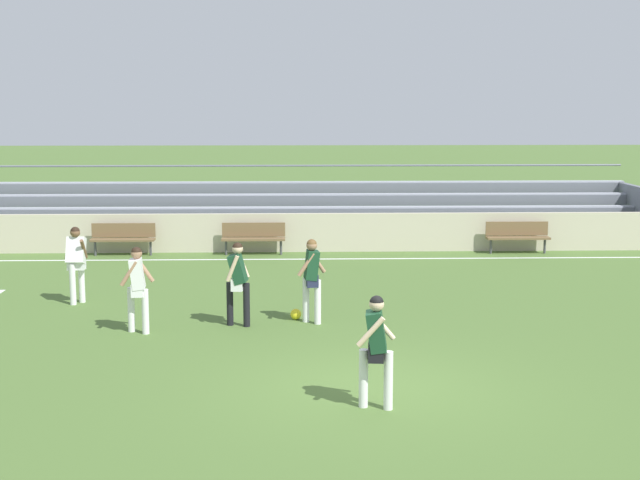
{
  "coord_description": "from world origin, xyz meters",
  "views": [
    {
      "loc": [
        -1.19,
        -13.09,
        4.27
      ],
      "look_at": [
        -0.57,
        6.61,
        1.28
      ],
      "focal_mm": 50.66,
      "sensor_mm": 36.0,
      "label": 1
    }
  ],
  "objects_px": {
    "player_white_wide_right": "(137,282)",
    "bench_far_right": "(254,235)",
    "player_dark_overlapping": "(238,277)",
    "soccer_ball": "(296,314)",
    "bench_near_wall_gap": "(123,236)",
    "player_white_wide_left": "(76,258)",
    "player_dark_on_ball": "(312,273)",
    "bleacher_stand": "(240,211)",
    "player_dark_dropping_back": "(376,342)",
    "bench_near_bin": "(517,234)"
  },
  "relations": [
    {
      "from": "player_white_wide_right",
      "to": "bench_far_right",
      "type": "bearing_deg",
      "value": 78.55
    },
    {
      "from": "player_dark_overlapping",
      "to": "soccer_ball",
      "type": "height_order",
      "value": "player_dark_overlapping"
    },
    {
      "from": "bench_near_wall_gap",
      "to": "player_white_wide_left",
      "type": "xyz_separation_m",
      "value": [
        0.17,
        -6.28,
        0.45
      ]
    },
    {
      "from": "player_dark_on_ball",
      "to": "player_white_wide_left",
      "type": "height_order",
      "value": "player_white_wide_left"
    },
    {
      "from": "bleacher_stand",
      "to": "player_dark_overlapping",
      "type": "bearing_deg",
      "value": -86.97
    },
    {
      "from": "bench_near_wall_gap",
      "to": "player_white_wide_right",
      "type": "relative_size",
      "value": 1.1
    },
    {
      "from": "bench_far_right",
      "to": "player_dark_dropping_back",
      "type": "relative_size",
      "value": 1.11
    },
    {
      "from": "bench_far_right",
      "to": "player_white_wide_left",
      "type": "relative_size",
      "value": 1.08
    },
    {
      "from": "bench_near_wall_gap",
      "to": "player_dark_dropping_back",
      "type": "height_order",
      "value": "player_dark_dropping_back"
    },
    {
      "from": "player_dark_overlapping",
      "to": "player_white_wide_left",
      "type": "xyz_separation_m",
      "value": [
        -3.58,
        2.09,
        0.02
      ]
    },
    {
      "from": "bleacher_stand",
      "to": "soccer_ball",
      "type": "relative_size",
      "value": 115.66
    },
    {
      "from": "bench_far_right",
      "to": "player_white_wide_right",
      "type": "height_order",
      "value": "player_white_wide_right"
    },
    {
      "from": "bleacher_stand",
      "to": "bench_near_bin",
      "type": "distance_m",
      "value": 8.6
    },
    {
      "from": "bleacher_stand",
      "to": "bench_far_right",
      "type": "bearing_deg",
      "value": -79.16
    },
    {
      "from": "bench_near_wall_gap",
      "to": "player_dark_overlapping",
      "type": "xyz_separation_m",
      "value": [
        3.75,
        -8.37,
        0.43
      ]
    },
    {
      "from": "bench_near_bin",
      "to": "bench_far_right",
      "type": "xyz_separation_m",
      "value": [
        -7.58,
        0.0,
        0.0
      ]
    },
    {
      "from": "bench_near_bin",
      "to": "bench_far_right",
      "type": "height_order",
      "value": "same"
    },
    {
      "from": "player_dark_overlapping",
      "to": "soccer_ball",
      "type": "relative_size",
      "value": 7.44
    },
    {
      "from": "bench_near_wall_gap",
      "to": "player_dark_dropping_back",
      "type": "relative_size",
      "value": 1.11
    },
    {
      "from": "bench_near_bin",
      "to": "player_dark_dropping_back",
      "type": "height_order",
      "value": "player_dark_dropping_back"
    },
    {
      "from": "player_white_wide_right",
      "to": "player_dark_dropping_back",
      "type": "height_order",
      "value": "player_white_wide_right"
    },
    {
      "from": "bench_near_bin",
      "to": "player_dark_dropping_back",
      "type": "relative_size",
      "value": 1.11
    },
    {
      "from": "bleacher_stand",
      "to": "bench_far_right",
      "type": "relative_size",
      "value": 14.14
    },
    {
      "from": "player_dark_overlapping",
      "to": "player_white_wide_right",
      "type": "xyz_separation_m",
      "value": [
        -1.84,
        -0.47,
        -0.0
      ]
    },
    {
      "from": "player_dark_on_ball",
      "to": "soccer_ball",
      "type": "distance_m",
      "value": 0.98
    },
    {
      "from": "player_dark_dropping_back",
      "to": "player_white_wide_right",
      "type": "bearing_deg",
      "value": 132.91
    },
    {
      "from": "player_dark_overlapping",
      "to": "player_dark_on_ball",
      "type": "height_order",
      "value": "player_dark_on_ball"
    },
    {
      "from": "soccer_ball",
      "to": "player_dark_overlapping",
      "type": "bearing_deg",
      "value": -156.81
    },
    {
      "from": "bleacher_stand",
      "to": "player_dark_overlapping",
      "type": "height_order",
      "value": "bleacher_stand"
    },
    {
      "from": "player_dark_overlapping",
      "to": "bench_near_wall_gap",
      "type": "bearing_deg",
      "value": 114.14
    },
    {
      "from": "bench_far_right",
      "to": "player_dark_on_ball",
      "type": "relative_size",
      "value": 1.08
    },
    {
      "from": "player_white_wide_left",
      "to": "player_dark_dropping_back",
      "type": "height_order",
      "value": "player_white_wide_left"
    },
    {
      "from": "bench_far_right",
      "to": "player_dark_overlapping",
      "type": "xyz_separation_m",
      "value": [
        0.05,
        -8.37,
        0.43
      ]
    },
    {
      "from": "bench_far_right",
      "to": "player_dark_dropping_back",
      "type": "height_order",
      "value": "player_dark_dropping_back"
    },
    {
      "from": "player_white_wide_left",
      "to": "soccer_ball",
      "type": "distance_m",
      "value": 5.04
    },
    {
      "from": "bleacher_stand",
      "to": "player_white_wide_right",
      "type": "distance_m",
      "value": 11.72
    },
    {
      "from": "player_dark_overlapping",
      "to": "player_dark_on_ball",
      "type": "relative_size",
      "value": 0.98
    },
    {
      "from": "player_dark_dropping_back",
      "to": "bench_near_wall_gap",
      "type": "bearing_deg",
      "value": 114.31
    },
    {
      "from": "bench_near_bin",
      "to": "soccer_ball",
      "type": "height_order",
      "value": "bench_near_bin"
    },
    {
      "from": "soccer_ball",
      "to": "bench_near_wall_gap",
      "type": "bearing_deg",
      "value": 121.66
    },
    {
      "from": "player_dark_overlapping",
      "to": "player_dark_on_ball",
      "type": "distance_m",
      "value": 1.44
    },
    {
      "from": "player_dark_on_ball",
      "to": "player_white_wide_right",
      "type": "relative_size",
      "value": 1.02
    },
    {
      "from": "player_dark_overlapping",
      "to": "player_white_wide_right",
      "type": "distance_m",
      "value": 1.9
    },
    {
      "from": "player_dark_on_ball",
      "to": "player_white_wide_left",
      "type": "xyz_separation_m",
      "value": [
        -5.0,
        1.89,
        0.0
      ]
    },
    {
      "from": "bench_far_right",
      "to": "soccer_ball",
      "type": "xyz_separation_m",
      "value": [
        1.17,
        -7.89,
        -0.44
      ]
    },
    {
      "from": "bleacher_stand",
      "to": "player_white_wide_left",
      "type": "relative_size",
      "value": 15.24
    },
    {
      "from": "bench_far_right",
      "to": "player_white_wide_left",
      "type": "bearing_deg",
      "value": -119.3
    },
    {
      "from": "bench_near_bin",
      "to": "soccer_ball",
      "type": "relative_size",
      "value": 8.18
    },
    {
      "from": "player_white_wide_left",
      "to": "player_white_wide_right",
      "type": "bearing_deg",
      "value": -55.89
    },
    {
      "from": "bench_near_bin",
      "to": "player_dark_overlapping",
      "type": "xyz_separation_m",
      "value": [
        -7.53,
        -8.37,
        0.43
      ]
    }
  ]
}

